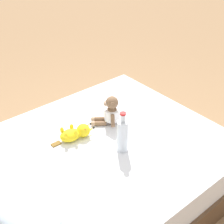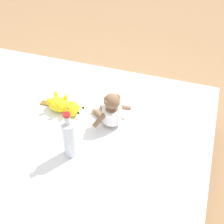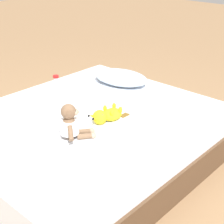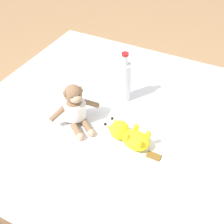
{
  "view_description": "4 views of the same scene",
  "coord_description": "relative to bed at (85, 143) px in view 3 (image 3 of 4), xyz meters",
  "views": [
    {
      "loc": [
        -1.41,
        1.02,
        1.92
      ],
      "look_at": [
        0.17,
        -0.28,
        0.56
      ],
      "focal_mm": 51.73,
      "sensor_mm": 36.0,
      "label": 1
    },
    {
      "loc": [
        -1.21,
        -0.71,
        1.91
      ],
      "look_at": [
        0.17,
        -0.28,
        0.56
      ],
      "focal_mm": 52.71,
      "sensor_mm": 36.0,
      "label": 2
    },
    {
      "loc": [
        1.7,
        -1.56,
        1.6
      ],
      "look_at": [
        0.19,
        0.08,
        0.52
      ],
      "focal_mm": 57.24,
      "sensor_mm": 36.0,
      "label": 3
    },
    {
      "loc": [
        1.2,
        0.47,
        1.62
      ],
      "look_at": [
        0.09,
        -0.1,
        0.54
      ],
      "focal_mm": 50.14,
      "sensor_mm": 36.0,
      "label": 4
    }
  ],
  "objects": [
    {
      "name": "ground_plane",
      "position": [
        0.0,
        0.0,
        -0.23
      ],
      "size": [
        16.0,
        16.0,
        0.0
      ],
      "primitive_type": "plane",
      "color": "#93704C"
    },
    {
      "name": "bed",
      "position": [
        0.0,
        0.0,
        0.0
      ],
      "size": [
        1.5,
        1.86,
        0.46
      ],
      "color": "brown",
      "rests_on": "ground_plane"
    },
    {
      "name": "plush_yellow_creature",
      "position": [
        0.19,
        0.04,
        0.28
      ],
      "size": [
        0.15,
        0.33,
        0.1
      ],
      "color": "yellow",
      "rests_on": "bed"
    },
    {
      "name": "pillow",
      "position": [
        -0.21,
        0.65,
        0.29
      ],
      "size": [
        0.54,
        0.39,
        0.12
      ],
      "color": "silver",
      "rests_on": "bed"
    },
    {
      "name": "glass_bottle",
      "position": [
        -0.13,
        -0.13,
        0.36
      ],
      "size": [
        0.08,
        0.08,
        0.31
      ],
      "color": "silver",
      "rests_on": "bed"
    },
    {
      "name": "plush_monkey",
      "position": [
        0.17,
        -0.28,
        0.33
      ],
      "size": [
        0.26,
        0.25,
        0.24
      ],
      "color": "brown",
      "rests_on": "bed"
    }
  ]
}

